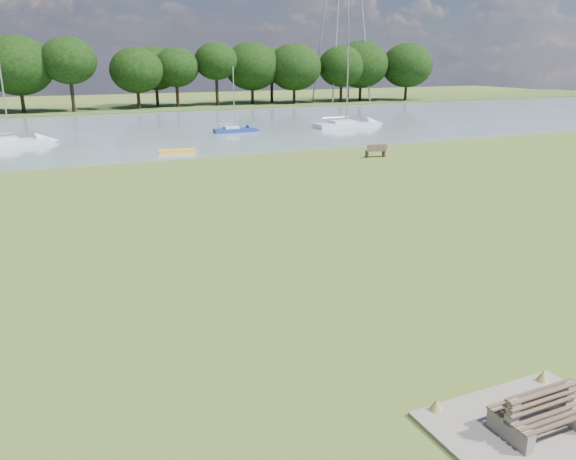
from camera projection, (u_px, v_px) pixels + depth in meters
name	position (u px, v px, depth m)	size (l,w,h in m)	color
ground	(275.00, 242.00, 23.98)	(220.00, 220.00, 0.00)	olive
river	(123.00, 131.00, 60.58)	(220.00, 40.00, 0.10)	slate
far_bank	(93.00, 109.00, 86.72)	(220.00, 20.00, 0.40)	#4C6626
concrete_pad	(536.00, 431.00, 11.76)	(4.20, 3.20, 0.10)	gray
bench_pair	(539.00, 412.00, 11.63)	(1.87, 1.10, 1.00)	gray
riverbank_bench	(376.00, 151.00, 44.54)	(1.75, 0.75, 1.04)	brown
kayak	(177.00, 151.00, 46.38)	(3.00, 0.70, 0.30)	yellow
tree_line	(58.00, 66.00, 79.55)	(132.01, 9.02, 10.91)	black
sailboat_0	(9.00, 141.00, 49.84)	(6.56, 3.17, 7.62)	silver
sailboat_1	(234.00, 129.00, 59.19)	(4.45, 1.26, 6.72)	navy
sailboat_2	(346.00, 123.00, 63.47)	(7.68, 2.49, 9.76)	silver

